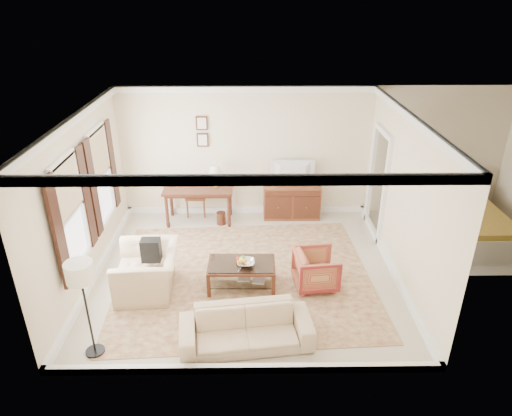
{
  "coord_description": "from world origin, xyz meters",
  "views": [
    {
      "loc": [
        0.11,
        -7.09,
        4.73
      ],
      "look_at": [
        0.2,
        0.3,
        1.15
      ],
      "focal_mm": 32.0,
      "sensor_mm": 36.0,
      "label": 1
    }
  ],
  "objects_px": {
    "writing_desk": "(199,192)",
    "tv": "(293,166)",
    "coffee_table": "(242,269)",
    "sofa": "(246,323)",
    "striped_armchair": "(316,268)",
    "club_armchair": "(147,265)",
    "sideboard": "(292,201)"
  },
  "relations": [
    {
      "from": "tv",
      "to": "sofa",
      "type": "bearing_deg",
      "value": 76.32
    },
    {
      "from": "tv",
      "to": "club_armchair",
      "type": "height_order",
      "value": "tv"
    },
    {
      "from": "tv",
      "to": "striped_armchair",
      "type": "bearing_deg",
      "value": 94.32
    },
    {
      "from": "sideboard",
      "to": "striped_armchair",
      "type": "bearing_deg",
      "value": -85.71
    },
    {
      "from": "coffee_table",
      "to": "sofa",
      "type": "xyz_separation_m",
      "value": [
        0.08,
        -1.42,
        -0.0
      ]
    },
    {
      "from": "striped_armchair",
      "to": "sofa",
      "type": "xyz_separation_m",
      "value": [
        -1.2,
        -1.43,
        0.01
      ]
    },
    {
      "from": "writing_desk",
      "to": "striped_armchair",
      "type": "xyz_separation_m",
      "value": [
        2.26,
        -2.5,
        -0.34
      ]
    },
    {
      "from": "coffee_table",
      "to": "sofa",
      "type": "distance_m",
      "value": 1.42
    },
    {
      "from": "sideboard",
      "to": "striped_armchair",
      "type": "relative_size",
      "value": 1.72
    },
    {
      "from": "coffee_table",
      "to": "club_armchair",
      "type": "height_order",
      "value": "club_armchair"
    },
    {
      "from": "writing_desk",
      "to": "sofa",
      "type": "height_order",
      "value": "writing_desk"
    },
    {
      "from": "tv",
      "to": "writing_desk",
      "type": "bearing_deg",
      "value": 5.03
    },
    {
      "from": "coffee_table",
      "to": "striped_armchair",
      "type": "bearing_deg",
      "value": 0.62
    },
    {
      "from": "tv",
      "to": "coffee_table",
      "type": "distance_m",
      "value": 3.03
    },
    {
      "from": "writing_desk",
      "to": "tv",
      "type": "xyz_separation_m",
      "value": [
        2.06,
        0.18,
        0.53
      ]
    },
    {
      "from": "striped_armchair",
      "to": "sideboard",
      "type": "bearing_deg",
      "value": -1.87
    },
    {
      "from": "club_armchair",
      "to": "coffee_table",
      "type": "bearing_deg",
      "value": 88.96
    },
    {
      "from": "writing_desk",
      "to": "coffee_table",
      "type": "xyz_separation_m",
      "value": [
        0.97,
        -2.51,
        -0.33
      ]
    },
    {
      "from": "tv",
      "to": "club_armchair",
      "type": "xyz_separation_m",
      "value": [
        -2.68,
        -2.77,
        -0.72
      ]
    },
    {
      "from": "writing_desk",
      "to": "sofa",
      "type": "xyz_separation_m",
      "value": [
        1.06,
        -3.93,
        -0.34
      ]
    },
    {
      "from": "sideboard",
      "to": "coffee_table",
      "type": "xyz_separation_m",
      "value": [
        -1.08,
        -2.71,
        -0.01
      ]
    },
    {
      "from": "writing_desk",
      "to": "coffee_table",
      "type": "bearing_deg",
      "value": -68.8
    },
    {
      "from": "sideboard",
      "to": "coffee_table",
      "type": "bearing_deg",
      "value": -111.79
    },
    {
      "from": "writing_desk",
      "to": "striped_armchair",
      "type": "bearing_deg",
      "value": -47.84
    },
    {
      "from": "sideboard",
      "to": "tv",
      "type": "distance_m",
      "value": 0.85
    },
    {
      "from": "coffee_table",
      "to": "writing_desk",
      "type": "bearing_deg",
      "value": 111.2
    },
    {
      "from": "writing_desk",
      "to": "sofa",
      "type": "bearing_deg",
      "value": -74.91
    },
    {
      "from": "sideboard",
      "to": "tv",
      "type": "bearing_deg",
      "value": -90.0
    },
    {
      "from": "sideboard",
      "to": "club_armchair",
      "type": "height_order",
      "value": "club_armchair"
    },
    {
      "from": "striped_armchair",
      "to": "club_armchair",
      "type": "bearing_deg",
      "value": 85.7
    },
    {
      "from": "writing_desk",
      "to": "tv",
      "type": "relative_size",
      "value": 1.62
    },
    {
      "from": "tv",
      "to": "sofa",
      "type": "height_order",
      "value": "tv"
    }
  ]
}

